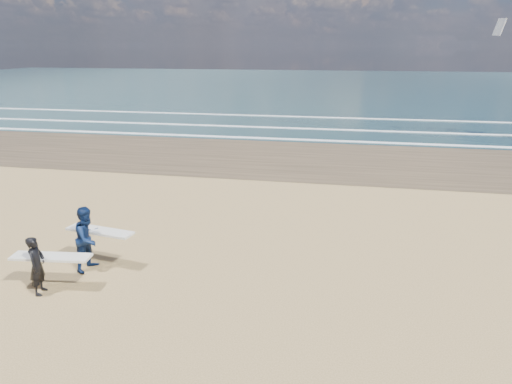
# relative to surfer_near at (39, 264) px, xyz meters

# --- Properties ---
(ocean) EXTENTS (220.00, 100.00, 0.02)m
(ocean) POSITION_rel_surfer_near_xyz_m (20.47, 71.91, -0.85)
(ocean) COLOR #1B363D
(ocean) RESTS_ON ground
(foam_breakers) EXTENTS (220.00, 11.70, 0.05)m
(foam_breakers) POSITION_rel_surfer_near_xyz_m (20.47, 28.01, -0.81)
(foam_breakers) COLOR white
(foam_breakers) RESTS_ON ground
(surfer_near) EXTENTS (2.24, 1.07, 1.68)m
(surfer_near) POSITION_rel_surfer_near_xyz_m (0.00, 0.00, 0.00)
(surfer_near) COLOR black
(surfer_near) RESTS_ON ground
(surfer_far) EXTENTS (2.26, 1.34, 2.00)m
(surfer_far) POSITION_rel_surfer_near_xyz_m (0.58, 1.58, 0.15)
(surfer_far) COLOR #0C1D45
(surfer_far) RESTS_ON ground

